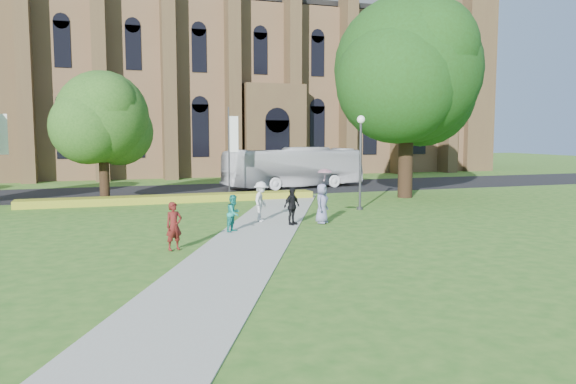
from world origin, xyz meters
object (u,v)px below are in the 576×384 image
object	(u,v)px
large_tree	(408,70)
tour_coach	(294,168)
streetlamp	(361,151)
pedestrian_0	(174,226)

from	to	relation	value
large_tree	tour_coach	world-z (taller)	large_tree
streetlamp	pedestrian_0	distance (m)	13.98
tour_coach	pedestrian_0	distance (m)	24.05
tour_coach	streetlamp	bearing A→B (deg)	168.59
streetlamp	large_tree	bearing A→B (deg)	39.29
large_tree	tour_coach	distance (m)	11.92
streetlamp	large_tree	size ratio (longest dim) A/B	0.40
tour_coach	pedestrian_0	xyz separation A→B (m)	(-11.88, -20.90, -0.68)
pedestrian_0	large_tree	bearing A→B (deg)	16.53
large_tree	streetlamp	bearing A→B (deg)	-140.71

